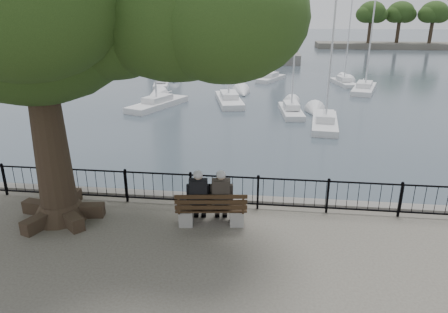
% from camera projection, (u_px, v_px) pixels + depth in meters
% --- Properties ---
extents(harbor, '(260.00, 260.00, 1.20)m').
position_uv_depth(harbor, '(226.00, 214.00, 12.60)').
color(harbor, '#615C55').
rests_on(harbor, ground).
extents(railing, '(22.06, 0.06, 1.00)m').
position_uv_depth(railing, '(224.00, 190.00, 11.78)').
color(railing, black).
rests_on(railing, ground).
extents(bench, '(1.97, 0.82, 1.01)m').
position_uv_depth(bench, '(211.00, 213.00, 10.84)').
color(bench, gray).
rests_on(bench, ground).
extents(person_left, '(0.50, 0.83, 1.60)m').
position_uv_depth(person_left, '(199.00, 198.00, 10.81)').
color(person_left, black).
rests_on(person_left, ground).
extents(person_right, '(0.50, 0.83, 1.60)m').
position_uv_depth(person_right, '(221.00, 198.00, 10.82)').
color(person_right, black).
rests_on(person_right, ground).
extents(lion_monument, '(5.81, 5.81, 8.61)m').
position_uv_depth(lion_monument, '(279.00, 48.00, 55.72)').
color(lion_monument, '#615C55').
rests_on(lion_monument, ground).
extents(sailboat_a, '(3.56, 5.95, 10.78)m').
position_uv_depth(sailboat_a, '(158.00, 103.00, 29.40)').
color(sailboat_a, silver).
rests_on(sailboat_a, ground).
extents(sailboat_b, '(2.92, 6.09, 13.50)m').
position_uv_depth(sailboat_b, '(229.00, 98.00, 30.81)').
color(sailboat_b, silver).
rests_on(sailboat_b, ground).
extents(sailboat_c, '(2.00, 5.39, 9.71)m').
position_uv_depth(sailboat_c, '(325.00, 121.00, 24.36)').
color(sailboat_c, silver).
rests_on(sailboat_c, ground).
extents(sailboat_d, '(3.31, 6.18, 10.32)m').
position_uv_depth(sailboat_d, '(364.00, 88.00, 35.49)').
color(sailboat_d, silver).
rests_on(sailboat_d, ground).
extents(sailboat_e, '(2.26, 4.80, 9.75)m').
position_uv_depth(sailboat_e, '(161.00, 83.00, 38.14)').
color(sailboat_e, silver).
rests_on(sailboat_e, ground).
extents(sailboat_f, '(3.11, 5.03, 9.51)m').
position_uv_depth(sailboat_f, '(271.00, 78.00, 41.43)').
color(sailboat_f, silver).
rests_on(sailboat_f, ground).
extents(sailboat_g, '(2.21, 4.90, 8.16)m').
position_uv_depth(sailboat_g, '(344.00, 82.00, 38.89)').
color(sailboat_g, silver).
rests_on(sailboat_g, ground).
extents(sailboat_h, '(3.56, 5.73, 13.39)m').
position_uv_depth(sailboat_h, '(224.00, 67.00, 49.19)').
color(sailboat_h, silver).
rests_on(sailboat_h, ground).
extents(sailboat_i, '(1.72, 4.72, 8.99)m').
position_uv_depth(sailboat_i, '(291.00, 110.00, 27.42)').
color(sailboat_i, silver).
rests_on(sailboat_i, ground).
extents(far_shore, '(30.00, 8.60, 9.18)m').
position_uv_depth(far_shore, '(397.00, 28.00, 80.01)').
color(far_shore, '#514C42').
rests_on(far_shore, ground).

